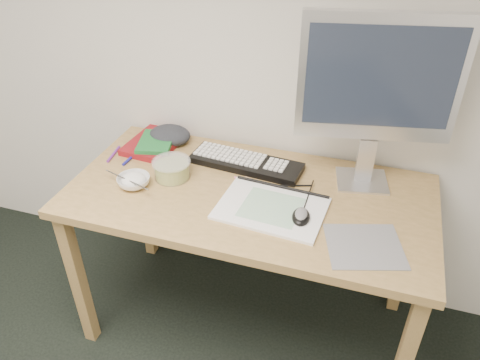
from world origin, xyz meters
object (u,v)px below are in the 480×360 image
(rice_bowl, at_px, (134,182))
(desk, at_px, (249,209))
(monitor, at_px, (379,84))
(keyboard, at_px, (246,163))
(sketchpad, at_px, (271,208))

(rice_bowl, bearing_deg, desk, 12.31)
(monitor, relative_size, rice_bowl, 5.14)
(keyboard, relative_size, rice_bowl, 3.66)
(monitor, distance_m, rice_bowl, 0.98)
(sketchpad, relative_size, rice_bowl, 3.00)
(keyboard, height_order, monitor, monitor)
(keyboard, distance_m, monitor, 0.62)
(sketchpad, bearing_deg, keyboard, 128.54)
(sketchpad, height_order, monitor, monitor)
(desk, bearing_deg, rice_bowl, -167.69)
(rice_bowl, bearing_deg, monitor, 19.64)
(sketchpad, xyz_separation_m, rice_bowl, (-0.55, -0.02, 0.01))
(desk, xyz_separation_m, sketchpad, (0.11, -0.08, 0.09))
(monitor, height_order, rice_bowl, monitor)
(desk, distance_m, rice_bowl, 0.46)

